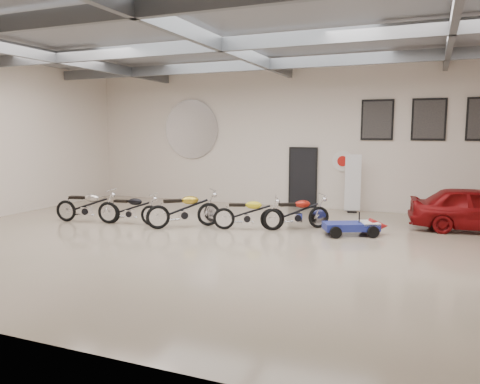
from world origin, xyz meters
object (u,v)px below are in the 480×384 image
at_px(motorcycle_yellow, 247,213).
at_px(go_kart, 356,223).
at_px(motorcycle_gold, 184,209).
at_px(vintage_car, 479,209).
at_px(motorcycle_silver, 87,205).
at_px(motorcycle_black, 130,208).
at_px(motorcycle_red, 297,212).
at_px(banner_stand, 353,184).

xyz_separation_m(motorcycle_yellow, go_kart, (2.90, 0.46, -0.17)).
height_order(motorcycle_gold, go_kart, motorcycle_gold).
height_order(motorcycle_yellow, vintage_car, vintage_car).
xyz_separation_m(motorcycle_silver, motorcycle_black, (1.38, 0.26, -0.05)).
bearing_deg(vintage_car, motorcycle_red, 103.20).
bearing_deg(go_kart, motorcycle_silver, 164.09).
height_order(banner_stand, motorcycle_yellow, banner_stand).
bearing_deg(vintage_car, motorcycle_yellow, 104.84).
relative_size(banner_stand, motorcycle_silver, 0.96).
xyz_separation_m(banner_stand, motorcycle_gold, (-4.05, -4.34, -0.42)).
xyz_separation_m(banner_stand, motorcycle_yellow, (-2.25, -3.96, -0.48)).
xyz_separation_m(banner_stand, motorcycle_black, (-5.73, -4.53, -0.49)).
relative_size(motorcycle_gold, motorcycle_yellow, 1.11).
bearing_deg(motorcycle_yellow, motorcycle_black, 171.67).
bearing_deg(motorcycle_yellow, motorcycle_red, 9.08).
distance_m(motorcycle_gold, go_kart, 4.79).
distance_m(motorcycle_silver, go_kart, 7.88).
relative_size(motorcycle_silver, vintage_car, 0.56).
bearing_deg(banner_stand, vintage_car, -38.01).
bearing_deg(go_kart, vintage_car, 5.25).
bearing_deg(motorcycle_yellow, banner_stand, 42.85).
relative_size(banner_stand, motorcycle_black, 1.06).
bearing_deg(motorcycle_silver, go_kart, 0.14).
xyz_separation_m(motorcycle_gold, motorcycle_red, (3.03, 1.00, -0.05)).
bearing_deg(vintage_car, go_kart, 114.66).
distance_m(motorcycle_gold, motorcycle_red, 3.19).
height_order(motorcycle_silver, vintage_car, vintage_car).
height_order(banner_stand, go_kart, banner_stand).
bearing_deg(banner_stand, motorcycle_gold, -145.89).
bearing_deg(motorcycle_gold, vintage_car, -21.83).
bearing_deg(banner_stand, motorcycle_silver, -158.93).
relative_size(banner_stand, go_kart, 1.11).
xyz_separation_m(motorcycle_gold, go_kart, (4.71, 0.84, -0.23)).
relative_size(motorcycle_black, go_kart, 1.05).
xyz_separation_m(motorcycle_red, go_kart, (1.67, -0.16, -0.18)).
height_order(banner_stand, motorcycle_gold, banner_stand).
height_order(motorcycle_yellow, motorcycle_red, motorcycle_red).
height_order(banner_stand, vintage_car, banner_stand).
relative_size(motorcycle_yellow, go_kart, 1.08).
bearing_deg(go_kart, motorcycle_gold, 164.81).
xyz_separation_m(motorcycle_red, vintage_car, (4.68, 1.62, 0.12)).
bearing_deg(motorcycle_black, motorcycle_silver, -176.73).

